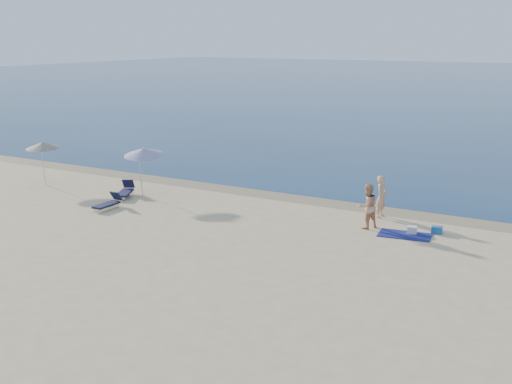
{
  "coord_description": "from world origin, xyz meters",
  "views": [
    {
      "loc": [
        11.92,
        -6.86,
        7.47
      ],
      "look_at": [
        -1.16,
        16.0,
        1.0
      ],
      "focal_mm": 45.0,
      "sensor_mm": 36.0,
      "label": 1
    }
  ],
  "objects_px": {
    "person_right": "(367,206)",
    "umbrella_near": "(144,152)",
    "person_left": "(382,197)",
    "blue_cooler": "(437,230)"
  },
  "relations": [
    {
      "from": "person_right",
      "to": "umbrella_near",
      "type": "relative_size",
      "value": 0.73
    },
    {
      "from": "person_left",
      "to": "blue_cooler",
      "type": "bearing_deg",
      "value": -109.52
    },
    {
      "from": "blue_cooler",
      "to": "umbrella_near",
      "type": "xyz_separation_m",
      "value": [
        -13.71,
        -0.8,
        1.97
      ]
    },
    {
      "from": "person_right",
      "to": "person_left",
      "type": "bearing_deg",
      "value": -147.21
    },
    {
      "from": "person_left",
      "to": "blue_cooler",
      "type": "distance_m",
      "value": 2.98
    },
    {
      "from": "blue_cooler",
      "to": "umbrella_near",
      "type": "bearing_deg",
      "value": 178.09
    },
    {
      "from": "person_left",
      "to": "person_right",
      "type": "xyz_separation_m",
      "value": [
        0.03,
        -1.8,
        0.01
      ]
    },
    {
      "from": "blue_cooler",
      "to": "person_left",
      "type": "bearing_deg",
      "value": 151.39
    },
    {
      "from": "person_right",
      "to": "blue_cooler",
      "type": "bearing_deg",
      "value": 135.86
    },
    {
      "from": "person_right",
      "to": "blue_cooler",
      "type": "distance_m",
      "value": 2.81
    }
  ]
}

